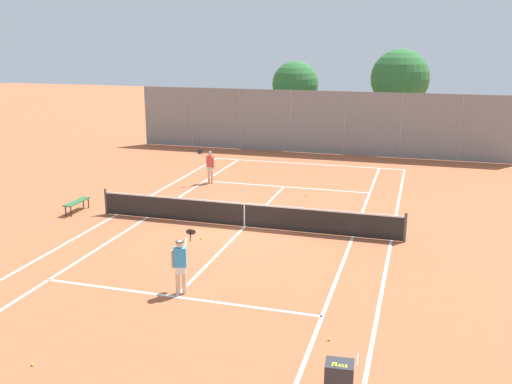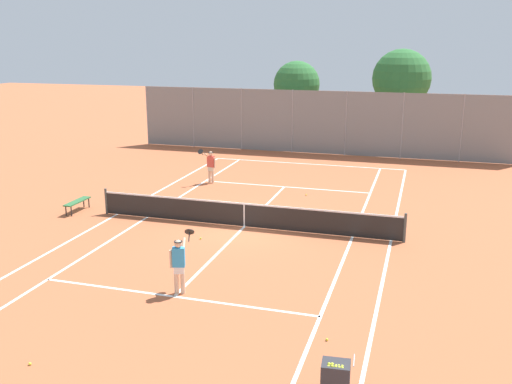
# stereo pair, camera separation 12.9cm
# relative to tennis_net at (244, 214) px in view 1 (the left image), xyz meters

# --- Properties ---
(ground_plane) EXTENTS (120.00, 120.00, 0.00)m
(ground_plane) POSITION_rel_tennis_net_xyz_m (0.00, 0.00, -0.51)
(ground_plane) COLOR #B25B38
(court_line_markings) EXTENTS (11.10, 23.90, 0.01)m
(court_line_markings) POSITION_rel_tennis_net_xyz_m (0.00, 0.00, -0.51)
(court_line_markings) COLOR white
(court_line_markings) RESTS_ON ground
(tennis_net) EXTENTS (12.00, 0.10, 1.07)m
(tennis_net) POSITION_rel_tennis_net_xyz_m (0.00, 0.00, 0.00)
(tennis_net) COLOR #474C47
(tennis_net) RESTS_ON ground
(ball_cart) EXTENTS (0.67, 0.54, 0.96)m
(ball_cart) POSITION_rel_tennis_net_xyz_m (5.06, -9.84, 0.02)
(ball_cart) COLOR #2D2D33
(ball_cart) RESTS_ON ground
(player_near_side) EXTENTS (0.51, 0.85, 1.77)m
(player_near_side) POSITION_rel_tennis_net_xyz_m (0.06, -6.14, 0.42)
(player_near_side) COLOR beige
(player_near_side) RESTS_ON ground
(player_far_left) EXTENTS (0.76, 0.72, 1.77)m
(player_far_left) POSITION_rel_tennis_net_xyz_m (-3.71, 6.10, 0.42)
(player_far_left) COLOR beige
(player_far_left) RESTS_ON ground
(loose_tennis_ball_0) EXTENTS (0.07, 0.07, 0.07)m
(loose_tennis_ball_0) POSITION_rel_tennis_net_xyz_m (1.34, 5.13, -0.48)
(loose_tennis_ball_0) COLOR #D1DB33
(loose_tennis_ball_0) RESTS_ON ground
(loose_tennis_ball_1) EXTENTS (0.07, 0.07, 0.07)m
(loose_tennis_ball_1) POSITION_rel_tennis_net_xyz_m (-1.60, -10.49, -0.48)
(loose_tennis_ball_1) COLOR #D1DB33
(loose_tennis_ball_1) RESTS_ON ground
(loose_tennis_ball_2) EXTENTS (0.07, 0.07, 0.07)m
(loose_tennis_ball_2) POSITION_rel_tennis_net_xyz_m (4.17, 2.71, -0.48)
(loose_tennis_ball_2) COLOR #D1DB33
(loose_tennis_ball_2) RESTS_ON ground
(loose_tennis_ball_3) EXTENTS (0.07, 0.07, 0.07)m
(loose_tennis_ball_3) POSITION_rel_tennis_net_xyz_m (1.52, 2.11, -0.48)
(loose_tennis_ball_3) COLOR #D1DB33
(loose_tennis_ball_3) RESTS_ON ground
(loose_tennis_ball_4) EXTENTS (0.07, 0.07, 0.07)m
(loose_tennis_ball_4) POSITION_rel_tennis_net_xyz_m (4.51, -7.56, -0.48)
(loose_tennis_ball_4) COLOR #D1DB33
(loose_tennis_ball_4) RESTS_ON ground
(loose_tennis_ball_5) EXTENTS (0.07, 0.07, 0.07)m
(loose_tennis_ball_5) POSITION_rel_tennis_net_xyz_m (-1.08, -1.79, -0.48)
(loose_tennis_ball_5) COLOR #D1DB33
(loose_tennis_ball_5) RESTS_ON ground
(courtside_bench) EXTENTS (0.36, 1.50, 0.47)m
(courtside_bench) POSITION_rel_tennis_net_xyz_m (-7.27, -0.08, -0.10)
(courtside_bench) COLOR #2D6638
(courtside_bench) RESTS_ON ground
(back_fence) EXTENTS (23.59, 0.08, 3.93)m
(back_fence) POSITION_rel_tennis_net_xyz_m (0.00, 15.11, 1.46)
(back_fence) COLOR gray
(back_fence) RESTS_ON ground
(tree_behind_left) EXTENTS (3.06, 3.06, 5.59)m
(tree_behind_left) POSITION_rel_tennis_net_xyz_m (-2.01, 17.94, 3.44)
(tree_behind_left) COLOR brown
(tree_behind_left) RESTS_ON ground
(tree_behind_right) EXTENTS (3.79, 3.79, 6.38)m
(tree_behind_right) POSITION_rel_tennis_net_xyz_m (4.67, 19.02, 3.85)
(tree_behind_right) COLOR brown
(tree_behind_right) RESTS_ON ground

